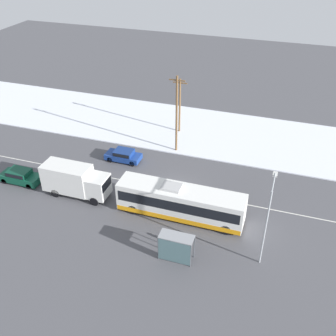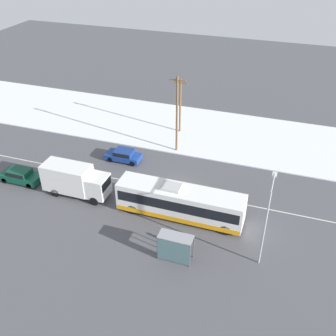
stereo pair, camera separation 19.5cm
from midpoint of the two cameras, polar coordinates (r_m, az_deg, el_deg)
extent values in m
plane|color=#4C4C51|center=(40.24, 0.82, -3.26)|extent=(120.00, 120.00, 0.00)
cube|color=silver|center=(51.26, 5.44, 5.28)|extent=(80.00, 13.08, 0.12)
cube|color=silver|center=(40.24, 0.83, -3.26)|extent=(60.00, 0.12, 0.00)
cube|color=white|center=(36.09, 1.67, -4.92)|extent=(11.79, 2.55, 2.72)
cube|color=black|center=(35.89, 1.68, -4.51)|extent=(11.32, 2.57, 1.03)
cube|color=orange|center=(36.79, 1.64, -6.28)|extent=(11.68, 2.57, 0.49)
cube|color=#B2B2B2|center=(35.41, 0.34, -2.75)|extent=(1.80, 1.40, 0.24)
cylinder|color=black|center=(35.24, 8.18, -8.83)|extent=(1.00, 0.28, 1.00)
cylinder|color=black|center=(36.95, 8.89, -6.58)|extent=(1.00, 0.28, 1.00)
cylinder|color=black|center=(37.16, -5.26, -6.00)|extent=(1.00, 0.28, 1.00)
cylinder|color=black|center=(38.79, -3.95, -4.01)|extent=(1.00, 0.28, 1.00)
cube|color=silver|center=(40.12, -14.51, -1.34)|extent=(4.77, 2.30, 2.73)
cube|color=silver|center=(38.77, -10.25, -2.61)|extent=(1.90, 2.18, 2.13)
cube|color=black|center=(38.14, -9.07, -2.36)|extent=(0.06, 1.95, 0.94)
cylinder|color=black|center=(38.72, -10.78, -4.78)|extent=(0.90, 0.26, 0.90)
cylinder|color=black|center=(40.13, -9.43, -3.10)|extent=(0.90, 0.26, 0.90)
cylinder|color=black|center=(40.72, -16.12, -3.50)|extent=(0.90, 0.26, 0.90)
cylinder|color=black|center=(42.06, -14.65, -1.95)|extent=(0.90, 0.26, 0.90)
cube|color=navy|center=(45.04, -6.63, 1.67)|extent=(4.03, 1.80, 0.62)
cube|color=navy|center=(44.72, -6.56, 2.26)|extent=(2.10, 1.66, 0.51)
cube|color=black|center=(44.71, -6.56, 2.27)|extent=(1.93, 1.69, 0.40)
cylinder|color=black|center=(45.07, -8.55, 1.21)|extent=(0.64, 0.22, 0.64)
cylinder|color=black|center=(46.27, -7.70, 2.19)|extent=(0.64, 0.22, 0.64)
cylinder|color=black|center=(44.03, -5.35, 0.63)|extent=(0.64, 0.22, 0.64)
cylinder|color=black|center=(45.25, -4.57, 1.64)|extent=(0.64, 0.22, 0.64)
cube|color=#0F4733|center=(43.91, -20.66, -1.29)|extent=(4.33, 1.80, 0.73)
cube|color=#0D3C2B|center=(43.65, -20.93, -0.59)|extent=(2.25, 1.66, 0.51)
cube|color=black|center=(43.65, -20.93, -0.58)|extent=(2.07, 1.69, 0.41)
cylinder|color=black|center=(42.73, -19.64, -2.52)|extent=(0.64, 0.22, 0.64)
cylinder|color=black|center=(43.73, -18.47, -1.39)|extent=(0.64, 0.22, 0.64)
cylinder|color=black|center=(44.51, -22.78, -1.75)|extent=(0.64, 0.22, 0.64)
cylinder|color=black|center=(45.46, -21.59, -0.68)|extent=(0.64, 0.22, 0.64)
cylinder|color=#23232D|center=(33.61, 2.58, -11.26)|extent=(0.11, 0.11, 0.74)
cylinder|color=#23232D|center=(33.57, 2.95, -11.34)|extent=(0.11, 0.11, 0.74)
cube|color=#19478C|center=(33.12, 2.79, -10.46)|extent=(0.39, 0.21, 0.61)
sphere|color=#8E6647|center=(32.83, 2.82, -9.91)|extent=(0.26, 0.26, 0.26)
cylinder|color=#19478C|center=(33.19, 2.39, -10.41)|extent=(0.10, 0.10, 0.58)
cylinder|color=#19478C|center=(33.10, 3.20, -10.59)|extent=(0.10, 0.10, 0.58)
cube|color=gray|center=(31.49, 1.06, -9.92)|extent=(2.78, 1.20, 0.06)
cube|color=slate|center=(31.91, 0.72, -12.13)|extent=(2.67, 0.04, 2.16)
cylinder|color=#474C51|center=(33.01, -0.93, -10.31)|extent=(0.08, 0.08, 2.34)
cylinder|color=#474C51|center=(32.45, 3.67, -11.33)|extent=(0.08, 0.08, 2.34)
cylinder|color=#474C51|center=(32.25, -1.60, -11.60)|extent=(0.08, 0.08, 2.34)
cylinder|color=#474C51|center=(31.68, 3.12, -12.68)|extent=(0.08, 0.08, 2.34)
cylinder|color=#9EA3A8|center=(31.20, 13.75, -8.59)|extent=(0.14, 0.14, 7.16)
cylinder|color=#9EA3A8|center=(30.17, 14.90, -2.10)|extent=(0.10, 2.63, 0.10)
cube|color=silver|center=(31.31, 15.13, -0.88)|extent=(0.36, 0.60, 0.16)
cylinder|color=brown|center=(44.73, 1.13, 7.65)|extent=(0.24, 0.24, 9.27)
cube|color=brown|center=(43.12, 1.20, 12.62)|extent=(1.80, 0.12, 0.12)
cylinder|color=brown|center=(49.61, 1.59, 8.95)|extent=(0.24, 0.24, 7.14)
cube|color=brown|center=(48.44, 1.65, 12.26)|extent=(1.80, 0.12, 0.12)
camera|label=1|loc=(0.10, -90.14, -0.09)|focal=42.00mm
camera|label=2|loc=(0.10, 89.86, 0.09)|focal=42.00mm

